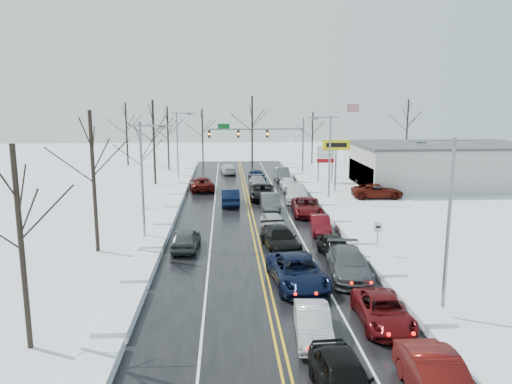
{
  "coord_description": "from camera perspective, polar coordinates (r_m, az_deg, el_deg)",
  "views": [
    {
      "loc": [
        -2.31,
        -40.89,
        10.88
      ],
      "look_at": [
        0.38,
        2.78,
        2.5
      ],
      "focal_mm": 35.0,
      "sensor_mm": 36.0,
      "label": 1
    }
  ],
  "objects": [
    {
      "name": "tree_far_b",
      "position": [
        82.1,
        -6.15,
        7.57
      ],
      "size": [
        3.6,
        3.6,
        9.0
      ],
      "color": "#2D231C",
      "rests_on": "ground"
    },
    {
      "name": "queued_car_2",
      "position": [
        29.82,
        4.74,
        -10.59
      ],
      "size": [
        3.42,
        6.41,
        1.71
      ],
      "primitive_type": "imported",
      "rotation": [
        0.0,
        0.0,
        0.09
      ],
      "color": "black",
      "rests_on": "ground"
    },
    {
      "name": "traffic_signal_mast",
      "position": [
        69.33,
        1.25,
        6.37
      ],
      "size": [
        13.28,
        0.39,
        8.0
      ],
      "color": "slate",
      "rests_on": "ground"
    },
    {
      "name": "tree_left_a",
      "position": [
        23.09,
        -25.57,
        -1.71
      ],
      "size": [
        3.6,
        3.6,
        9.0
      ],
      "color": "#2D231C",
      "rests_on": "ground"
    },
    {
      "name": "streetlight_sw",
      "position": [
        37.79,
        -12.62,
        2.1
      ],
      "size": [
        3.2,
        0.25,
        9.0
      ],
      "color": "slate",
      "rests_on": "ground"
    },
    {
      "name": "oncoming_car_1",
      "position": [
        59.34,
        -6.2,
        0.21
      ],
      "size": [
        3.28,
        5.99,
        1.59
      ],
      "primitive_type": "imported",
      "rotation": [
        0.0,
        0.0,
        3.26
      ],
      "color": "#550E0B",
      "rests_on": "ground"
    },
    {
      "name": "dealership_building",
      "position": [
        65.01,
        20.38,
        2.89
      ],
      "size": [
        20.4,
        12.4,
        5.3
      ],
      "color": "#ACABA7",
      "rests_on": "ground"
    },
    {
      "name": "used_vehicles_sign",
      "position": [
        64.63,
        7.95,
        4.02
      ],
      "size": [
        2.2,
        0.22,
        4.65
      ],
      "color": "slate",
      "rests_on": "ground"
    },
    {
      "name": "tree_far_a",
      "position": [
        82.49,
        -14.63,
        7.79
      ],
      "size": [
        4.0,
        4.0,
        10.0
      ],
      "color": "#2D231C",
      "rests_on": "ground"
    },
    {
      "name": "snow_bank_left",
      "position": [
        44.56,
        -10.26,
        -3.47
      ],
      "size": [
        1.63,
        72.0,
        0.56
      ],
      "primitive_type": "cube",
      "color": "white",
      "rests_on": "ground"
    },
    {
      "name": "speed_limit_sign",
      "position": [
        35.75,
        13.74,
        -4.47
      ],
      "size": [
        0.55,
        0.09,
        2.35
      ],
      "color": "slate",
      "rests_on": "ground"
    },
    {
      "name": "queued_car_13",
      "position": [
        40.94,
        7.32,
        -4.66
      ],
      "size": [
        1.91,
        4.41,
        1.41
      ],
      "primitive_type": "imported",
      "rotation": [
        0.0,
        0.0,
        -0.1
      ],
      "color": "#520A11",
      "rests_on": "ground"
    },
    {
      "name": "ground",
      "position": [
        42.38,
        -0.29,
        -4.03
      ],
      "size": [
        160.0,
        160.0,
        0.0
      ],
      "primitive_type": "plane",
      "color": "silver",
      "rests_on": "ground"
    },
    {
      "name": "streetlight_ne",
      "position": [
        52.28,
        8.22,
        4.61
      ],
      "size": [
        3.2,
        0.25,
        9.0
      ],
      "color": "slate",
      "rests_on": "ground"
    },
    {
      "name": "parked_car_1",
      "position": [
        61.51,
        14.71,
        0.29
      ],
      "size": [
        3.12,
        6.07,
        1.69
      ],
      "primitive_type": "imported",
      "rotation": [
        0.0,
        0.0,
        -0.13
      ],
      "color": "#A1A4A9",
      "rests_on": "ground"
    },
    {
      "name": "queued_car_8",
      "position": [
        64.45,
        0.14,
        1.12
      ],
      "size": [
        2.39,
        4.96,
        1.63
      ],
      "primitive_type": "imported",
      "rotation": [
        0.0,
        0.0,
        0.1
      ],
      "color": "#0B1533",
      "rests_on": "ground"
    },
    {
      "name": "queued_car_7",
      "position": [
        60.31,
        0.26,
        0.45
      ],
      "size": [
        2.34,
        4.99,
        1.41
      ],
      "primitive_type": "imported",
      "rotation": [
        0.0,
        0.0,
        0.08
      ],
      "color": "gray",
      "rests_on": "ground"
    },
    {
      "name": "tree_left_c",
      "position": [
        49.82,
        -13.02,
        4.87
      ],
      "size": [
        3.4,
        3.4,
        8.5
      ],
      "color": "#2D231C",
      "rests_on": "ground"
    },
    {
      "name": "flagpole",
      "position": [
        73.18,
        10.37,
        6.78
      ],
      "size": [
        1.87,
        1.2,
        10.0
      ],
      "color": "silver",
      "rests_on": "ground"
    },
    {
      "name": "tree_left_b",
      "position": [
        36.29,
        -18.22,
        4.14
      ],
      "size": [
        4.0,
        4.0,
        10.0
      ],
      "color": "#2D231C",
      "rests_on": "ground"
    },
    {
      "name": "streetlight_nw",
      "position": [
        65.4,
        -8.81,
        5.83
      ],
      "size": [
        3.2,
        0.25,
        9.0
      ],
      "color": "slate",
      "rests_on": "ground"
    },
    {
      "name": "queued_car_17",
      "position": [
        65.73,
        2.96,
        1.3
      ],
      "size": [
        1.82,
        5.18,
        1.7
      ],
      "primitive_type": "imported",
      "rotation": [
        0.0,
        0.0,
        0.0
      ],
      "color": "#424447",
      "rests_on": "ground"
    },
    {
      "name": "oncoming_car_0",
      "position": [
        51.06,
        -2.96,
        -1.48
      ],
      "size": [
        1.9,
        5.15,
        1.69
      ],
      "primitive_type": "imported",
      "rotation": [
        0.0,
        0.0,
        3.16
      ],
      "color": "black",
      "rests_on": "ground"
    },
    {
      "name": "oncoming_car_2",
      "position": [
        71.69,
        -3.2,
        2.09
      ],
      "size": [
        2.52,
        5.0,
        1.39
      ],
      "primitive_type": "imported",
      "rotation": [
        0.0,
        0.0,
        3.26
      ],
      "color": "silver",
      "rests_on": "ground"
    },
    {
      "name": "parked_car_0",
      "position": [
        56.02,
        13.66,
        -0.67
      ],
      "size": [
        5.66,
        2.79,
        1.55
      ],
      "primitive_type": "imported",
      "rotation": [
        0.0,
        0.0,
        1.53
      ],
      "color": "#481009",
      "rests_on": "ground"
    },
    {
      "name": "parked_car_2",
      "position": [
        65.28,
        11.9,
        1.01
      ],
      "size": [
        2.28,
        4.5,
        1.47
      ],
      "primitive_type": "imported",
      "rotation": [
        0.0,
        0.0,
        3.01
      ],
      "color": "black",
      "rests_on": "ground"
    },
    {
      "name": "tree_far_e",
      "position": [
        87.39,
        16.94,
        8.05
      ],
      "size": [
        4.2,
        4.2,
        10.5
      ],
      "color": "#2D231C",
      "rests_on": "ground"
    },
    {
      "name": "oncoming_car_3",
      "position": [
        36.74,
        -7.99,
        -6.49
      ],
      "size": [
        2.1,
        4.67,
        1.56
      ],
      "primitive_type": "imported",
      "rotation": [
        0.0,
        0.0,
        3.08
      ],
      "color": "#3E4143",
      "rests_on": "ground"
    },
    {
      "name": "road_surface",
      "position": [
        44.31,
        -0.43,
        -3.37
      ],
      "size": [
        14.0,
        84.0,
        0.01
      ],
      "primitive_type": "cube",
      "color": "black",
      "rests_on": "ground"
    },
    {
      "name": "queued_car_16",
      "position": [
        59.06,
        3.73,
        0.2
      ],
      "size": [
        1.8,
        4.47,
        1.52
      ],
      "primitive_type": "imported",
      "rotation": [
        0.0,
        0.0,
        -0.0
      ],
      "color": "white",
      "rests_on": "ground"
    },
    {
      "name": "queued_car_15",
      "position": [
        53.15,
        4.69,
        -1.01
      ],
      "size": [
        3.12,
        6.03,
        1.67
      ],
      "primitive_type": "imported",
      "rotation": [
        0.0,
        0.0,
        -0.14
      ],
      "color": "silver",
      "rests_on": "ground"
    },
    {
      "name": "queued_car_6",
      "position": [
        53.78,
        0.76,
        -0.83
      ],
      "size": [
        3.0,
        5.97,
        1.62
      ],
      "primitive_type": "imported",
      "rotation": [
        0.0,
        0.0,
        -0.05
      ],
      "color": "black",
      "rests_on": "ground"
    },
    {
      "name": "queued_car_5",
      "position": [
        48.45,
        1.6,
        -2.14
      ],
      "size": [
        1.8,
        5.01,
        1.64
      ],
      "primitive_type": "imported",
      "rotation": [
        0.0,
        0.0,
        -0.01
      ],
      "color": "#3D3F41",
      "rests_on": "ground"
    },
    {
      "name": "queued_car_1",
      "position": [
        23.89,
        6.49,
        -16.32
      ],
      "size": [
        1.88,
        4.51,
        1.45
      ],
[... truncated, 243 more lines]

